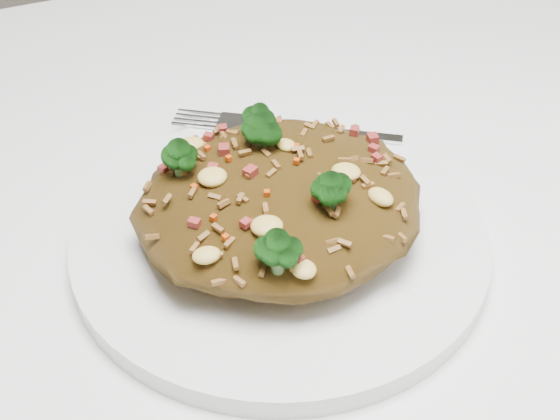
# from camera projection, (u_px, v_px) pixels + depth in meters

# --- Properties ---
(dining_table) EXTENTS (1.20, 0.80, 0.75)m
(dining_table) POSITION_uv_depth(u_px,v_px,m) (114.00, 401.00, 0.50)
(dining_table) COLOR white
(dining_table) RESTS_ON ground
(plate) EXTENTS (0.25, 0.25, 0.01)m
(plate) POSITION_uv_depth(u_px,v_px,m) (280.00, 238.00, 0.47)
(plate) COLOR white
(plate) RESTS_ON dining_table
(fried_rice) EXTENTS (0.17, 0.15, 0.07)m
(fried_rice) POSITION_uv_depth(u_px,v_px,m) (279.00, 191.00, 0.45)
(fried_rice) COLOR brown
(fried_rice) RESTS_ON plate
(fork) EXTENTS (0.14, 0.10, 0.00)m
(fork) POSITION_uv_depth(u_px,v_px,m) (298.00, 129.00, 0.54)
(fork) COLOR silver
(fork) RESTS_ON plate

